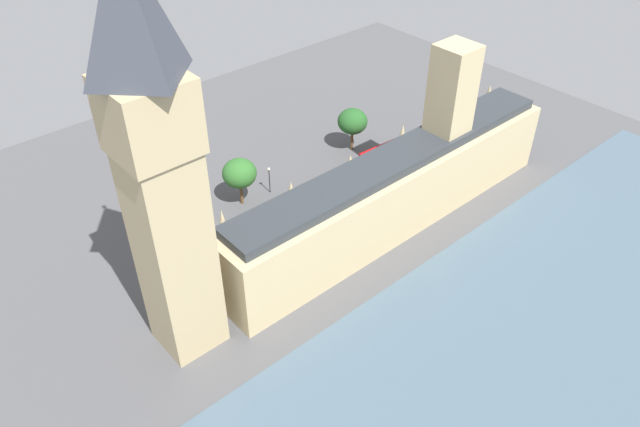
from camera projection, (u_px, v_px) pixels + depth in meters
The scene contains 12 objects.
ground_plane at pixel (383, 218), 109.83m from camera, with size 139.67×139.67×0.00m, color #4C4C4F.
river_thames at pixel (541, 319), 90.32m from camera, with size 39.19×125.70×0.25m, color #475B6B.
parliament_building at pixel (400, 184), 104.53m from camera, with size 10.26×69.67×29.84m.
clock_tower at pixel (159, 168), 70.18m from camera, with size 9.18×9.18×56.04m.
double_decker_bus_kerbside at pixel (382, 157), 121.33m from camera, with size 3.15×10.63×4.75m.
car_silver_under_trees at pixel (332, 193), 114.37m from camera, with size 2.23×4.66×1.74m.
car_yellow_cab_opposite_hall at pixel (245, 231), 105.40m from camera, with size 2.18×4.74×1.74m.
pedestrian_by_river_gate at pixel (454, 157), 124.74m from camera, with size 0.68×0.67×1.64m.
pedestrian_corner at pixel (388, 190), 115.72m from camera, with size 0.64×0.62×1.52m.
plane_tree_leading at pixel (239, 173), 109.45m from camera, with size 6.26×6.26×9.32m.
plane_tree_far_end at pixel (353, 121), 124.62m from camera, with size 6.17×6.17×9.28m.
street_lamp_midblock at pixel (269, 175), 113.81m from camera, with size 0.56×0.56×5.57m.
Camera 1 is at (-57.57, 65.68, 67.57)m, focal length 34.14 mm.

